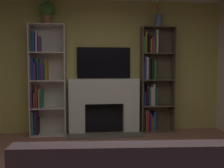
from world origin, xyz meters
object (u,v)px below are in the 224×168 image
object	(u,v)px
bookshelf_right	(153,82)
potted_plant	(47,11)
fireplace	(104,104)
vase_with_flowers	(158,20)
bookshelf_left	(44,80)
tv	(104,63)

from	to	relation	value
bookshelf_right	potted_plant	world-z (taller)	potted_plant
fireplace	potted_plant	xyz separation A→B (m)	(-1.09, -0.02, 1.81)
potted_plant	vase_with_flowers	xyz separation A→B (m)	(2.18, 0.00, -0.13)
potted_plant	bookshelf_left	bearing A→B (deg)	160.55
bookshelf_right	potted_plant	xyz separation A→B (m)	(-2.10, -0.05, 1.37)
fireplace	potted_plant	size ratio (longest dim) A/B	3.37
vase_with_flowers	fireplace	bearing A→B (deg)	178.81
potted_plant	vase_with_flowers	world-z (taller)	potted_plant
fireplace	bookshelf_right	size ratio (longest dim) A/B	0.70
tv	bookshelf_left	distance (m)	1.23
tv	bookshelf_right	xyz separation A→B (m)	(1.01, -0.07, -0.38)
bookshelf_left	bookshelf_right	size ratio (longest dim) A/B	1.00
bookshelf_right	tv	bearing A→B (deg)	176.08
fireplace	potted_plant	bearing A→B (deg)	-178.77
bookshelf_right	vase_with_flowers	distance (m)	1.24
fireplace	bookshelf_left	bearing A→B (deg)	179.69
bookshelf_right	potted_plant	distance (m)	2.50
bookshelf_right	potted_plant	size ratio (longest dim) A/B	4.81
bookshelf_left	bookshelf_right	world-z (taller)	same
tv	vase_with_flowers	xyz separation A→B (m)	(1.09, -0.12, 0.85)
bookshelf_left	potted_plant	bearing A→B (deg)	-19.45
fireplace	bookshelf_right	bearing A→B (deg)	1.58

